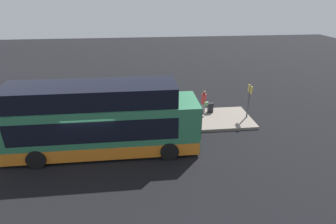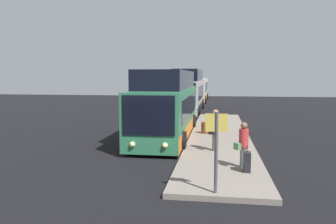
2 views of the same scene
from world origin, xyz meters
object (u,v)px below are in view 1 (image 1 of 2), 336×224
at_px(passenger_waiting, 204,101).
at_px(sign_post, 249,97).
at_px(passenger_boarding, 168,107).
at_px(trash_bin, 98,125).
at_px(suitcase, 210,108).
at_px(bus_lead, 100,123).

distance_m(passenger_waiting, sign_post, 3.02).
bearing_deg(passenger_waiting, passenger_boarding, -10.95).
xyz_separation_m(passenger_waiting, trash_bin, (-7.09, -1.65, -0.58)).
bearing_deg(trash_bin, passenger_waiting, 13.13).
distance_m(passenger_boarding, sign_post, 5.44).
bearing_deg(passenger_boarding, sign_post, 122.35).
distance_m(suitcase, sign_post, 2.75).
height_order(bus_lead, passenger_boarding, bus_lead).
distance_m(passenger_boarding, suitcase, 3.40).
bearing_deg(sign_post, suitcase, 154.99).
bearing_deg(bus_lead, sign_post, 16.87).
height_order(suitcase, trash_bin, suitcase).
xyz_separation_m(sign_post, trash_bin, (-9.90, -0.69, -1.15)).
distance_m(bus_lead, trash_bin, 2.51).
relative_size(suitcase, sign_post, 0.40).
bearing_deg(bus_lead, trash_bin, 104.13).
relative_size(bus_lead, passenger_boarding, 5.56).
relative_size(bus_lead, trash_bin, 15.91).
relative_size(passenger_boarding, sign_post, 0.80).
relative_size(sign_post, trash_bin, 3.59).
xyz_separation_m(suitcase, sign_post, (2.28, -1.06, 1.12)).
height_order(passenger_boarding, sign_post, sign_post).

